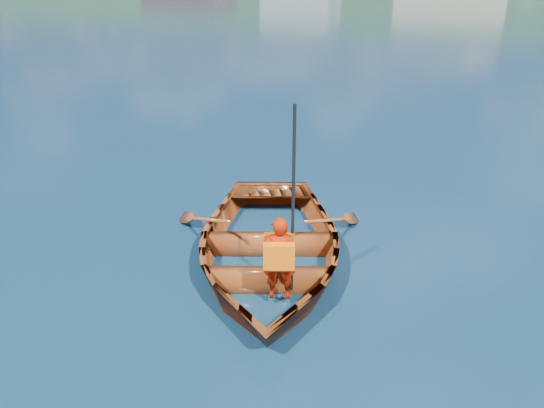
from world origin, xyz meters
TOP-DOWN VIEW (x-y plane):
  - ground at (0.00, 0.00)m, footprint 600.00×600.00m
  - rowboat at (0.79, -0.56)m, footprint 3.95×4.63m
  - child_paddler at (1.23, -1.36)m, footprint 0.43×0.43m

SIDE VIEW (x-z plane):
  - ground at x=0.00m, z-range 0.00..0.00m
  - rowboat at x=0.79m, z-range -0.15..0.66m
  - child_paddler at x=1.23m, z-range -0.47..1.74m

